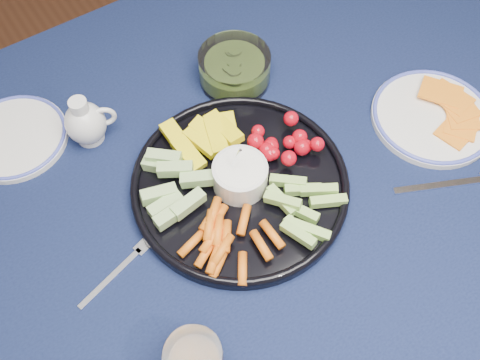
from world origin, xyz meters
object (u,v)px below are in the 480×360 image
crudite_platter (239,182)px  creamer_pitcher (86,123)px  side_plate_extra (14,137)px  cheese_plate (433,115)px  pickle_bowl (235,69)px  dining_table (220,227)px

crudite_platter → creamer_pitcher: bearing=124.1°
creamer_pitcher → side_plate_extra: bearing=148.9°
cheese_plate → pickle_bowl: bearing=131.3°
crudite_platter → creamer_pitcher: size_ratio=3.69×
crudite_platter → pickle_bowl: size_ratio=2.69×
side_plate_extra → crudite_platter: bearing=-47.9°
pickle_bowl → side_plate_extra: pickle_bowl is taller
pickle_bowl → cheese_plate: size_ratio=0.61×
side_plate_extra → cheese_plate: bearing=-30.1°
pickle_bowl → side_plate_extra: size_ratio=0.72×
creamer_pitcher → side_plate_extra: (-0.11, 0.07, -0.03)m
dining_table → creamer_pitcher: creamer_pitcher is taller
side_plate_extra → pickle_bowl: bearing=-13.5°
dining_table → pickle_bowl: 0.29m
creamer_pitcher → pickle_bowl: (0.29, -0.03, -0.01)m
pickle_bowl → side_plate_extra: (-0.40, 0.10, -0.02)m
crudite_platter → cheese_plate: crudite_platter is taller
cheese_plate → dining_table: bearing=170.8°
cheese_plate → side_plate_extra: cheese_plate is taller
dining_table → cheese_plate: (0.41, -0.07, 0.10)m
crudite_platter → pickle_bowl: crudite_platter is taller
creamer_pitcher → dining_table: bearing=-64.1°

